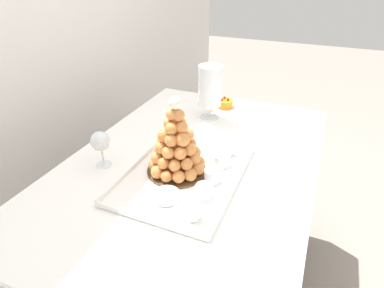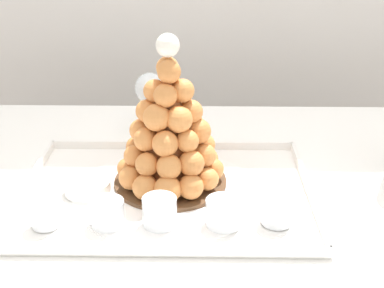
# 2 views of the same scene
# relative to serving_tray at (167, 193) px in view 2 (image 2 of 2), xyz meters

# --- Properties ---
(buffet_table) EXTENTS (1.42, 0.95, 0.80)m
(buffet_table) POSITION_rel_serving_tray_xyz_m (0.10, 0.02, -0.12)
(buffet_table) COLOR brown
(buffet_table) RESTS_ON ground_plane
(serving_tray) EXTENTS (0.56, 0.40, 0.02)m
(serving_tray) POSITION_rel_serving_tray_xyz_m (0.00, 0.00, 0.00)
(serving_tray) COLOR white
(serving_tray) RESTS_ON buffet_table
(croquembouche) EXTENTS (0.22, 0.22, 0.30)m
(croquembouche) POSITION_rel_serving_tray_xyz_m (0.01, 0.03, 0.11)
(croquembouche) COLOR #4C331E
(croquembouche) RESTS_ON serving_tray
(dessert_cup_left) EXTENTS (0.05, 0.05, 0.05)m
(dessert_cup_left) POSITION_rel_serving_tray_xyz_m (-0.20, -0.12, 0.03)
(dessert_cup_left) COLOR silver
(dessert_cup_left) RESTS_ON serving_tray
(dessert_cup_mid_left) EXTENTS (0.06, 0.06, 0.05)m
(dessert_cup_mid_left) POSITION_rel_serving_tray_xyz_m (-0.10, -0.11, 0.02)
(dessert_cup_mid_left) COLOR silver
(dessert_cup_mid_left) RESTS_ON serving_tray
(dessert_cup_centre) EXTENTS (0.06, 0.06, 0.05)m
(dessert_cup_centre) POSITION_rel_serving_tray_xyz_m (-0.01, -0.11, 0.03)
(dessert_cup_centre) COLOR silver
(dessert_cup_centre) RESTS_ON serving_tray
(dessert_cup_mid_right) EXTENTS (0.06, 0.06, 0.05)m
(dessert_cup_mid_right) POSITION_rel_serving_tray_xyz_m (0.11, -0.11, 0.02)
(dessert_cup_mid_right) COLOR silver
(dessert_cup_mid_right) RESTS_ON serving_tray
(dessert_cup_right) EXTENTS (0.05, 0.05, 0.05)m
(dessert_cup_right) POSITION_rel_serving_tray_xyz_m (0.20, -0.10, 0.03)
(dessert_cup_right) COLOR silver
(dessert_cup_right) RESTS_ON serving_tray
(creme_brulee_ramekin) EXTENTS (0.09, 0.09, 0.02)m
(creme_brulee_ramekin) POSITION_rel_serving_tray_xyz_m (-0.15, -0.00, 0.02)
(creme_brulee_ramekin) COLOR white
(creme_brulee_ramekin) RESTS_ON serving_tray
(wine_glass) EXTENTS (0.07, 0.07, 0.15)m
(wine_glass) POSITION_rel_serving_tray_xyz_m (-0.06, 0.32, 0.10)
(wine_glass) COLOR silver
(wine_glass) RESTS_ON buffet_table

